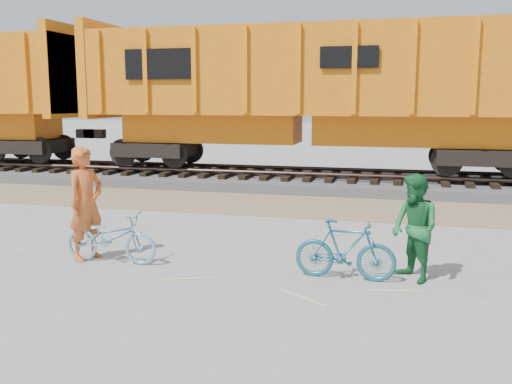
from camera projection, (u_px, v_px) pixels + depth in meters
ground at (266, 269)px, 9.17m from camera, size 120.00×120.00×0.00m
gravel_strip at (317, 207)px, 14.43m from camera, size 120.00×3.00×0.02m
ballast_bed at (333, 182)px, 17.75m from camera, size 120.00×4.00×0.30m
track at (333, 172)px, 17.70m from camera, size 120.00×2.60×0.24m
hopper_car_center at (307, 89)px, 17.50m from camera, size 14.00×3.13×4.65m
bicycle_blue at (111, 238)px, 9.47m from camera, size 1.62×0.58×0.85m
bicycle_teal at (345, 250)px, 8.57m from camera, size 1.54×0.50×0.92m
person_solo at (86, 204)px, 9.60m from camera, size 0.65×0.81×1.92m
person_man at (415, 228)px, 8.46m from camera, size 0.96×1.00×1.62m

